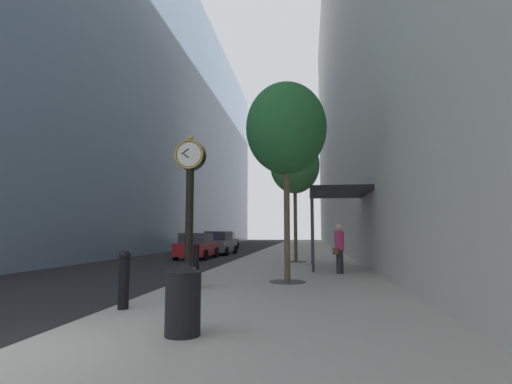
# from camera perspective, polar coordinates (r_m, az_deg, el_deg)

# --- Properties ---
(ground_plane) EXTENTS (110.00, 110.00, 0.00)m
(ground_plane) POSITION_cam_1_polar(r_m,az_deg,el_deg) (31.59, 0.53, -9.04)
(ground_plane) COLOR black
(ground_plane) RESTS_ON ground
(sidewalk_right) EXTENTS (6.46, 80.00, 0.14)m
(sidewalk_right) POSITION_cam_1_polar(r_m,az_deg,el_deg) (34.34, 6.58, -8.64)
(sidewalk_right) COLOR #9E998E
(sidewalk_right) RESTS_ON ground
(building_block_left) EXTENTS (9.00, 80.00, 27.94)m
(building_block_left) POSITION_cam_1_polar(r_m,az_deg,el_deg) (39.92, -17.17, 12.20)
(building_block_left) COLOR #758EA8
(building_block_left) RESTS_ON ground
(building_block_right) EXTENTS (9.00, 80.00, 36.73)m
(building_block_right) POSITION_cam_1_polar(r_m,az_deg,el_deg) (38.80, 18.44, 19.79)
(building_block_right) COLOR #B7B2A8
(building_block_right) RESTS_ON ground
(street_clock) EXTENTS (0.84, 0.55, 4.22)m
(street_clock) POSITION_cam_1_polar(r_m,az_deg,el_deg) (10.70, -9.91, -1.60)
(street_clock) COLOR black
(street_clock) RESTS_ON sidewalk_right
(bollard_nearest) EXTENTS (0.22, 0.22, 1.16)m
(bollard_nearest) POSITION_cam_1_polar(r_m,az_deg,el_deg) (8.14, -19.12, -12.02)
(bollard_nearest) COLOR black
(bollard_nearest) RESTS_ON sidewalk_right
(bollard_third) EXTENTS (0.22, 0.22, 1.16)m
(bollard_third) POSITION_cam_1_polar(r_m,az_deg,el_deg) (12.72, -8.94, -10.02)
(bollard_third) COLOR black
(bollard_third) RESTS_ON sidewalk_right
(street_tree_near) EXTENTS (2.53, 2.53, 6.22)m
(street_tree_near) POSITION_cam_1_polar(r_m,az_deg,el_deg) (12.21, 4.52, 9.37)
(street_tree_near) COLOR #333335
(street_tree_near) RESTS_ON sidewalk_right
(street_tree_mid_near) EXTENTS (2.59, 2.59, 6.52)m
(street_tree_mid_near) POSITION_cam_1_polar(r_m,az_deg,el_deg) (20.23, 5.82, 3.94)
(street_tree_mid_near) COLOR #333335
(street_tree_mid_near) RESTS_ON sidewalk_right
(trash_bin) EXTENTS (0.53, 0.53, 1.05)m
(trash_bin) POSITION_cam_1_polar(r_m,az_deg,el_deg) (5.91, -10.83, -15.26)
(trash_bin) COLOR black
(trash_bin) RESTS_ON sidewalk_right
(pedestrian_walking) EXTENTS (0.50, 0.52, 1.80)m
(pedestrian_walking) POSITION_cam_1_polar(r_m,az_deg,el_deg) (14.50, 12.35, -8.04)
(pedestrian_walking) COLOR #23232D
(pedestrian_walking) RESTS_ON sidewalk_right
(storefront_awning) EXTENTS (2.40, 3.60, 3.30)m
(storefront_awning) POSITION_cam_1_polar(r_m,az_deg,el_deg) (16.57, 12.06, -0.23)
(storefront_awning) COLOR black
(storefront_awning) RESTS_ON sidewalk_right
(car_red_near) EXTENTS (2.07, 4.04, 1.60)m
(car_red_near) POSITION_cam_1_polar(r_m,az_deg,el_deg) (24.39, -8.87, -8.01)
(car_red_near) COLOR #AD191E
(car_red_near) RESTS_ON ground
(car_black_mid) EXTENTS (2.05, 4.70, 1.61)m
(car_black_mid) POSITION_cam_1_polar(r_m,az_deg,el_deg) (37.80, -4.63, -7.34)
(car_black_mid) COLOR black
(car_black_mid) RESTS_ON ground
(car_grey_far) EXTENTS (2.12, 4.30, 1.72)m
(car_grey_far) POSITION_cam_1_polar(r_m,az_deg,el_deg) (29.02, -5.51, -7.63)
(car_grey_far) COLOR slate
(car_grey_far) RESTS_ON ground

